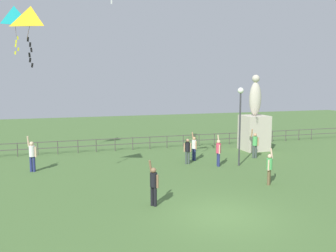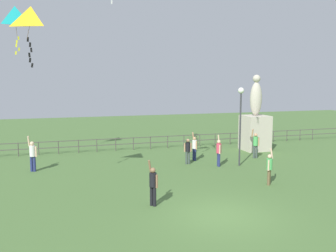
{
  "view_description": "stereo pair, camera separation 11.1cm",
  "coord_description": "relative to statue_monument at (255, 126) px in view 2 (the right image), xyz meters",
  "views": [
    {
      "loc": [
        -5.89,
        -11.93,
        5.16
      ],
      "look_at": [
        -0.43,
        5.77,
        2.8
      ],
      "focal_mm": 38.21,
      "sensor_mm": 36.0,
      "label": 1
    },
    {
      "loc": [
        -5.78,
        -11.96,
        5.16
      ],
      "look_at": [
        -0.43,
        5.77,
        2.8
      ],
      "focal_mm": 38.21,
      "sensor_mm": 36.0,
      "label": 2
    }
  ],
  "objects": [
    {
      "name": "person_0",
      "position": [
        -5.57,
        -2.0,
        -0.86
      ],
      "size": [
        0.29,
        0.49,
        1.83
      ],
      "color": "navy",
      "rests_on": "ground_plane"
    },
    {
      "name": "statue_monument",
      "position": [
        0.0,
        0.0,
        0.0
      ],
      "size": [
        1.8,
        1.8,
        5.58
      ],
      "color": "beige",
      "rests_on": "ground_plane"
    },
    {
      "name": "ground_plane",
      "position": [
        -8.01,
        -11.32,
        -1.78
      ],
      "size": [
        80.0,
        80.0,
        0.0
      ],
      "primitive_type": "plane",
      "color": "#4C7038"
    },
    {
      "name": "kite_4",
      "position": [
        -16.18,
        0.32,
        7.03
      ],
      "size": [
        1.3,
        1.13,
        2.79
      ],
      "color": "#19B2B2"
    },
    {
      "name": "person_6",
      "position": [
        -1.42,
        -2.5,
        -0.79
      ],
      "size": [
        0.51,
        0.39,
        1.97
      ],
      "color": "#3F4C47",
      "rests_on": "ground_plane"
    },
    {
      "name": "person_2",
      "position": [
        -15.41,
        -1.99,
        -0.75
      ],
      "size": [
        0.51,
        0.39,
        2.04
      ],
      "color": "navy",
      "rests_on": "ground_plane"
    },
    {
      "name": "person_3",
      "position": [
        -10.26,
        -9.44,
        -0.82
      ],
      "size": [
        0.36,
        0.5,
        1.91
      ],
      "color": "black",
      "rests_on": "ground_plane"
    },
    {
      "name": "lamppost",
      "position": [
        -3.47,
        -4.15,
        1.65
      ],
      "size": [
        0.36,
        0.36,
        4.75
      ],
      "color": "#38383D",
      "rests_on": "ground_plane"
    },
    {
      "name": "person_5",
      "position": [
        -3.99,
        -8.2,
        -0.86
      ],
      "size": [
        0.43,
        0.37,
        1.82
      ],
      "color": "brown",
      "rests_on": "ground_plane"
    },
    {
      "name": "person_1",
      "position": [
        -4.74,
        -3.92,
        -0.82
      ],
      "size": [
        0.31,
        0.49,
        1.9
      ],
      "color": "navy",
      "rests_on": "ground_plane"
    },
    {
      "name": "kite_5",
      "position": [
        -14.88,
        -6.23,
        5.98
      ],
      "size": [
        1.21,
        0.89,
        2.6
      ],
      "color": "yellow"
    },
    {
      "name": "person_4",
      "position": [
        -6.33,
        -2.82,
        -0.87
      ],
      "size": [
        0.48,
        0.29,
        1.59
      ],
      "color": "#3F4C47",
      "rests_on": "ground_plane"
    },
    {
      "name": "waterfront_railing",
      "position": [
        -8.45,
        2.68,
        -1.16
      ],
      "size": [
        36.01,
        0.06,
        0.95
      ],
      "color": "#4C4742",
      "rests_on": "ground_plane"
    }
  ]
}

